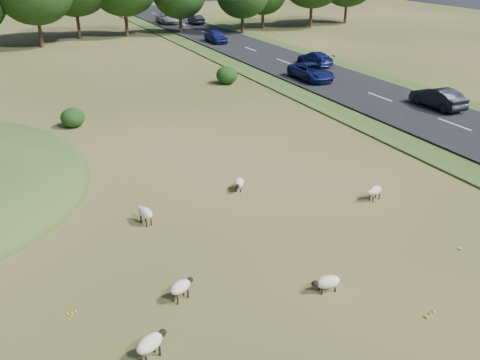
% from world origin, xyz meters
% --- Properties ---
extents(ground, '(160.00, 160.00, 0.00)m').
position_xyz_m(ground, '(0.00, 20.00, 0.00)').
color(ground, '#344816').
rests_on(ground, ground).
extents(road, '(8.00, 150.00, 0.25)m').
position_xyz_m(road, '(20.00, 30.00, 0.12)').
color(road, black).
rests_on(road, ground).
extents(shrubs, '(25.24, 11.31, 1.58)m').
position_xyz_m(shrubs, '(1.20, 24.80, 0.72)').
color(shrubs, black).
rests_on(shrubs, ground).
extents(sheep_0, '(1.13, 0.58, 0.64)m').
position_xyz_m(sheep_0, '(1.59, -4.32, 0.40)').
color(sheep_0, beige).
rests_on(sheep_0, ground).
extents(sheep_1, '(1.05, 0.64, 0.73)m').
position_xyz_m(sheep_1, '(7.89, 1.09, 0.51)').
color(sheep_1, beige).
rests_on(sheep_1, ground).
extents(sheep_2, '(1.20, 0.90, 0.84)m').
position_xyz_m(sheep_2, '(-5.10, -4.99, 0.59)').
color(sheep_2, beige).
rests_on(sheep_2, ground).
extents(sheep_4, '(0.68, 1.15, 0.80)m').
position_xyz_m(sheep_4, '(-2.93, 3.41, 0.56)').
color(sheep_4, beige).
rests_on(sheep_4, ground).
extents(sheep_5, '(0.88, 1.08, 0.62)m').
position_xyz_m(sheep_5, '(2.36, 4.90, 0.39)').
color(sheep_5, beige).
rests_on(sheep_5, ground).
extents(sheep_6, '(1.09, 0.79, 0.76)m').
position_xyz_m(sheep_6, '(-3.31, -2.58, 0.53)').
color(sheep_6, beige).
rests_on(sheep_6, ground).
extents(car_0, '(2.50, 5.41, 1.50)m').
position_xyz_m(car_0, '(18.10, 65.91, 1.00)').
color(car_0, '#ADB0B5').
rests_on(car_0, road).
extents(car_1, '(1.43, 4.11, 1.35)m').
position_xyz_m(car_1, '(21.90, 63.33, 0.93)').
color(car_1, black).
rests_on(car_1, road).
extents(car_2, '(1.73, 4.26, 1.24)m').
position_xyz_m(car_2, '(21.90, 74.03, 0.87)').
color(car_2, black).
rests_on(car_2, road).
extents(car_4, '(2.41, 5.23, 1.45)m').
position_xyz_m(car_4, '(18.10, 23.49, 0.98)').
color(car_4, navy).
rests_on(car_4, road).
extents(car_5, '(1.81, 4.49, 1.53)m').
position_xyz_m(car_5, '(18.10, 46.07, 1.02)').
color(car_5, navy).
rests_on(car_5, road).
extents(car_6, '(1.60, 4.59, 1.51)m').
position_xyz_m(car_6, '(21.90, 11.68, 1.01)').
color(car_6, black).
rests_on(car_6, road).
extents(car_7, '(1.91, 4.71, 1.37)m').
position_xyz_m(car_7, '(21.90, 28.89, 0.93)').
color(car_7, navy).
rests_on(car_7, road).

